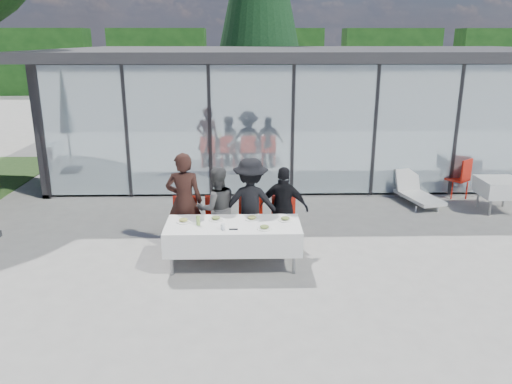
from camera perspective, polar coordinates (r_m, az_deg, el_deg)
ground at (r=8.44m, az=-0.53°, el=-8.96°), size 90.00×90.00×0.00m
pavilion at (r=15.96m, az=6.40°, el=11.38°), size 14.80×8.80×3.44m
treeline at (r=35.67m, az=-4.50°, el=14.63°), size 62.50×2.00×4.40m
dining_table at (r=8.43m, az=-2.62°, el=-5.01°), size 2.26×0.96×0.75m
diner_a at (r=9.09m, az=-8.19°, el=-1.07°), size 0.68×0.68×1.80m
diner_chair_a at (r=9.20m, az=-8.11°, el=-3.26°), size 0.44×0.44×0.97m
diner_b at (r=9.08m, az=-4.48°, el=-1.86°), size 0.93×0.93×1.54m
diner_chair_b at (r=9.14m, az=-4.45°, el=-3.25°), size 0.44×0.44×0.97m
diner_c at (r=9.04m, az=-0.61°, el=-1.36°), size 1.20×1.20×1.69m
diner_chair_c at (r=9.13m, az=-0.60°, el=-3.23°), size 0.44×0.44×0.97m
diner_d at (r=9.09m, az=3.20°, el=-1.83°), size 1.10×1.10×1.53m
diner_chair_d at (r=9.16m, az=3.18°, el=-3.19°), size 0.44×0.44×0.97m
plate_a at (r=8.51m, az=-8.30°, el=-3.25°), size 0.25×0.25×0.07m
plate_b at (r=8.55m, az=-4.62°, el=-3.03°), size 0.25×0.25×0.07m
plate_c at (r=8.54m, az=-0.45°, el=-2.99°), size 0.25×0.25×0.07m
plate_d at (r=8.51m, az=3.37°, el=-3.09°), size 0.25×0.25×0.07m
plate_extra at (r=8.12m, az=0.98°, el=-4.07°), size 0.25×0.25×0.07m
juice_bottle at (r=8.32m, az=-6.63°, el=-3.27°), size 0.06×0.06×0.16m
drinking_glasses at (r=8.10m, az=-3.82°, el=-3.98°), size 0.07×0.07×0.10m
folded_eyeglasses at (r=8.11m, az=-2.59°, el=-4.27°), size 0.14×0.03×0.01m
spare_table_right at (r=12.31m, az=26.05°, el=0.48°), size 0.86×0.86×0.74m
spare_chair_b at (r=12.99m, az=22.41°, el=1.66°), size 0.62×0.62×0.97m
lounger at (r=12.33m, az=17.77°, el=0.02°), size 0.91×1.44×0.72m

